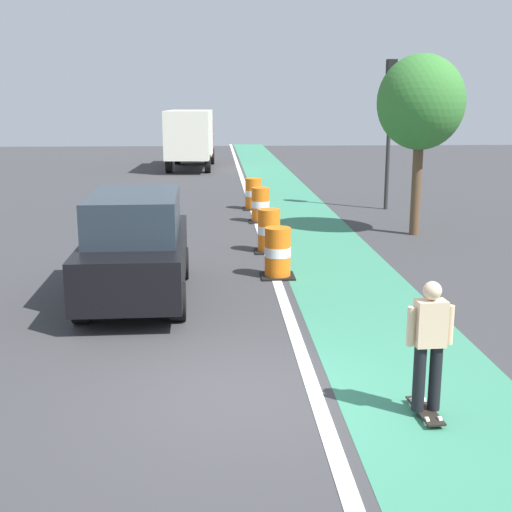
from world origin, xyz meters
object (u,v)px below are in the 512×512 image
traffic_barrel_mid (269,231)px  street_tree_sidewalk (421,103)px  delivery_truck_down_block (191,136)px  traffic_light_corner (390,108)px  parked_suv_nearest (136,246)px  traffic_barrel_far (253,194)px  traffic_barrel_back (260,205)px  skateboarder_on_lane (429,345)px  traffic_barrel_front (278,253)px

traffic_barrel_mid → street_tree_sidewalk: 5.72m
delivery_truck_down_block → traffic_light_corner: (7.38, -15.05, 1.65)m
parked_suv_nearest → delivery_truck_down_block: (0.13, 25.71, 0.81)m
traffic_barrel_far → traffic_barrel_back: bearing=-88.1°
skateboarder_on_lane → traffic_barrel_mid: (-1.20, 9.24, -0.38)m
traffic_barrel_mid → street_tree_sidewalk: size_ratio=0.22×
traffic_barrel_back → delivery_truck_down_block: (-2.78, 17.40, 1.31)m
street_tree_sidewalk → parked_suv_nearest: bearing=-140.0°
traffic_barrel_mid → traffic_barrel_far: same height
delivery_truck_down_block → street_tree_sidewalk: (7.04, -19.70, 1.82)m
parked_suv_nearest → traffic_barrel_back: size_ratio=4.26×
parked_suv_nearest → skateboarder_on_lane: bearing=-52.5°
traffic_barrel_far → traffic_light_corner: 5.55m
skateboarder_on_lane → parked_suv_nearest: (-4.05, 5.27, 0.12)m
traffic_barrel_front → traffic_barrel_mid: (0.00, 2.52, 0.00)m
traffic_barrel_mid → delivery_truck_down_block: 21.95m
skateboarder_on_lane → street_tree_sidewalk: bearing=74.5°
traffic_barrel_front → delivery_truck_down_block: size_ratio=0.14×
traffic_barrel_back → delivery_truck_down_block: 17.67m
parked_suv_nearest → traffic_light_corner: size_ratio=0.91×
traffic_barrel_front → traffic_barrel_back: same height
street_tree_sidewalk → traffic_light_corner: bearing=85.9°
traffic_barrel_front → traffic_barrel_back: (0.07, 6.86, 0.00)m
parked_suv_nearest → traffic_barrel_front: size_ratio=4.26×
parked_suv_nearest → street_tree_sidewalk: size_ratio=0.93×
traffic_barrel_mid → traffic_light_corner: bearing=55.1°
traffic_barrel_back → traffic_barrel_far: (-0.08, 2.59, 0.00)m
street_tree_sidewalk → skateboarder_on_lane: bearing=-105.5°
traffic_barrel_back → traffic_barrel_mid: bearing=-90.8°
traffic_barrel_back → traffic_barrel_far: 2.59m
skateboarder_on_lane → street_tree_sidewalk: (3.13, 11.29, 2.76)m
delivery_truck_down_block → traffic_light_corner: size_ratio=1.50×
delivery_truck_down_block → traffic_light_corner: 16.84m
skateboarder_on_lane → traffic_barrel_front: 6.84m
traffic_barrel_far → traffic_light_corner: traffic_light_corner is taller
traffic_barrel_front → traffic_barrel_far: bearing=90.1°
parked_suv_nearest → traffic_barrel_mid: 4.92m
traffic_barrel_front → traffic_barrel_back: 6.86m
skateboarder_on_lane → traffic_barrel_front: bearing=100.1°
traffic_barrel_back → traffic_barrel_far: size_ratio=1.00×
traffic_barrel_back → traffic_barrel_far: same height
traffic_barrel_mid → traffic_barrel_far: 6.93m
street_tree_sidewalk → delivery_truck_down_block: bearing=109.7°
skateboarder_on_lane → delivery_truck_down_block: 31.24m
traffic_barrel_front → skateboarder_on_lane: bearing=-79.9°
traffic_barrel_front → street_tree_sidewalk: (4.33, 4.56, 3.14)m
delivery_truck_down_block → traffic_barrel_far: bearing=-79.7°
delivery_truck_down_block → street_tree_sidewalk: 21.00m
skateboarder_on_lane → traffic_barrel_back: (-1.13, 13.59, -0.38)m
skateboarder_on_lane → delivery_truck_down_block: size_ratio=0.22×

